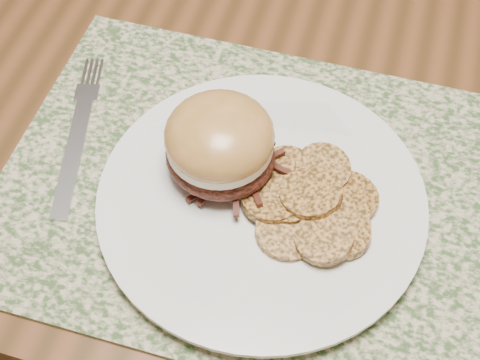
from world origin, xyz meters
name	(u,v)px	position (x,y,z in m)	size (l,w,h in m)	color
ground	(152,263)	(0.00, 0.00, 0.00)	(3.50, 3.50, 0.00)	#54361C
dining_table	(95,12)	(0.00, 0.00, 0.67)	(1.50, 0.90, 0.75)	brown
placemat	(260,190)	(0.28, -0.26, 0.75)	(0.45, 0.33, 0.00)	#375029
dinner_plate	(261,201)	(0.29, -0.27, 0.76)	(0.26, 0.26, 0.02)	white
pork_sandwich	(220,144)	(0.25, -0.25, 0.80)	(0.11, 0.11, 0.07)	black
roasted_potatoes	(312,205)	(0.33, -0.27, 0.78)	(0.13, 0.13, 0.03)	#B77836
fork	(79,132)	(0.10, -0.24, 0.76)	(0.06, 0.19, 0.00)	#B8B9C0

